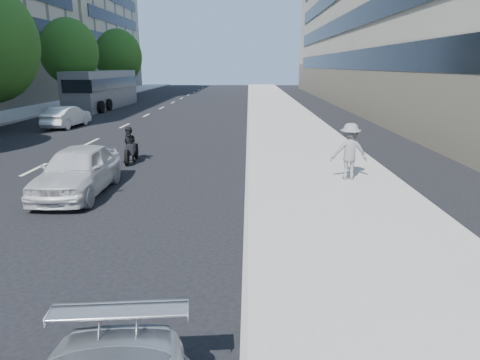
{
  "coord_description": "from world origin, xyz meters",
  "views": [
    {
      "loc": [
        1.5,
        -7.35,
        3.75
      ],
      "look_at": [
        1.3,
        2.41,
        1.14
      ],
      "focal_mm": 32.0,
      "sensor_mm": 36.0,
      "label": 1
    }
  ],
  "objects_px": {
    "white_sedan_mid": "(67,117)",
    "motorcycle": "(131,146)",
    "white_sedan_near": "(78,170)",
    "bus": "(103,90)",
    "jogger": "(349,151)"
  },
  "relations": [
    {
      "from": "white_sedan_mid",
      "to": "motorcycle",
      "type": "distance_m",
      "value": 12.05
    },
    {
      "from": "white_sedan_near",
      "to": "white_sedan_mid",
      "type": "xyz_separation_m",
      "value": [
        -6.32,
        14.36,
        -0.07
      ]
    },
    {
      "from": "jogger",
      "to": "white_sedan_near",
      "type": "bearing_deg",
      "value": 8.59
    },
    {
      "from": "jogger",
      "to": "motorcycle",
      "type": "relative_size",
      "value": 0.89
    },
    {
      "from": "motorcycle",
      "to": "white_sedan_mid",
      "type": "bearing_deg",
      "value": 116.17
    },
    {
      "from": "white_sedan_near",
      "to": "bus",
      "type": "height_order",
      "value": "bus"
    },
    {
      "from": "white_sedan_mid",
      "to": "jogger",
      "type": "bearing_deg",
      "value": 143.07
    },
    {
      "from": "jogger",
      "to": "white_sedan_near",
      "type": "xyz_separation_m",
      "value": [
        -8.38,
        -1.34,
        -0.34
      ]
    },
    {
      "from": "motorcycle",
      "to": "bus",
      "type": "xyz_separation_m",
      "value": [
        -8.58,
        22.76,
        1.0
      ]
    },
    {
      "from": "jogger",
      "to": "motorcycle",
      "type": "xyz_separation_m",
      "value": [
        -7.97,
        3.03,
        -0.43
      ]
    },
    {
      "from": "jogger",
      "to": "white_sedan_near",
      "type": "relative_size",
      "value": 0.43
    },
    {
      "from": "white_sedan_mid",
      "to": "motorcycle",
      "type": "relative_size",
      "value": 1.95
    },
    {
      "from": "motorcycle",
      "to": "white_sedan_near",
      "type": "bearing_deg",
      "value": -103.17
    },
    {
      "from": "white_sedan_mid",
      "to": "motorcycle",
      "type": "height_order",
      "value": "motorcycle"
    },
    {
      "from": "jogger",
      "to": "white_sedan_mid",
      "type": "relative_size",
      "value": 0.46
    }
  ]
}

